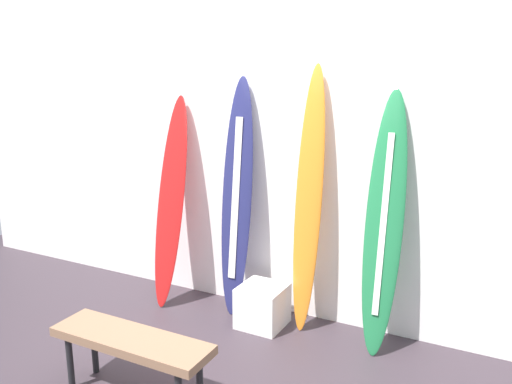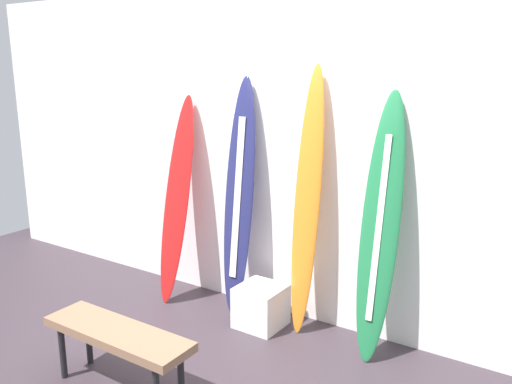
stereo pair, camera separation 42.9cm
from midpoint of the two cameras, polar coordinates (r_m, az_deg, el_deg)
The scene contains 8 objects.
ground at distance 3.99m, azimuth -4.19°, elevation -19.07°, with size 8.00×8.00×0.04m, color #372D34.
wall_back at distance 4.52m, azimuth 5.54°, elevation 4.22°, with size 7.20×0.20×2.80m, color white.
surfboard_crimson at distance 4.80m, azimuth -6.06°, elevation -1.09°, with size 0.28×0.46×1.87m.
surfboard_navy at distance 4.49m, azimuth 0.88°, elevation -0.89°, with size 0.28×0.30×2.05m.
surfboard_sunset at distance 4.18m, azimuth 8.49°, elevation -1.22°, with size 0.24×0.30×2.15m.
surfboard_emerald at distance 3.95m, azimuth 16.32°, elevation -4.03°, with size 0.30×0.43×1.97m.
display_block_left at distance 4.49m, azimuth 3.33°, elevation -12.27°, with size 0.37×0.37×0.35m.
bench at distance 3.65m, azimuth -11.41°, elevation -15.23°, with size 1.11×0.32×0.45m.
Camera 2 is at (2.25, -2.55, 2.13)m, focal length 37.01 mm.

